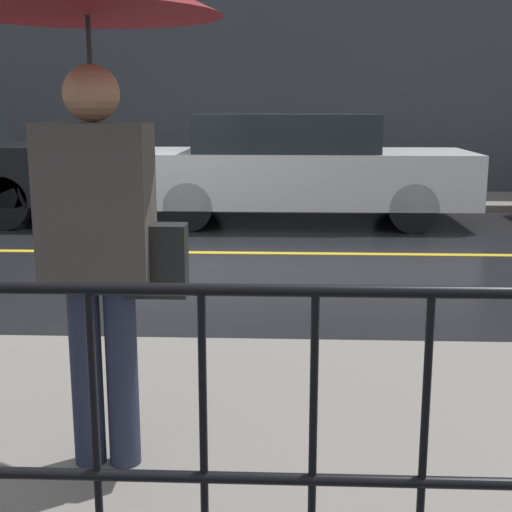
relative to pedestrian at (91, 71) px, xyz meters
The scene contains 6 objects.
ground_plane 5.34m from the pedestrian, 100.18° to the left, with size 80.00×80.00×0.00m, color black.
sidewalk_far 9.32m from the pedestrian, 95.58° to the left, with size 28.00×1.80×0.10m.
lane_marking 5.33m from the pedestrian, 100.18° to the left, with size 25.20×0.12×0.01m.
building_storefront 10.23m from the pedestrian, 95.01° to the left, with size 28.00×0.30×5.06m.
pedestrian is the anchor object (origin of this frame).
car_white 7.27m from the pedestrian, 82.89° to the left, with size 4.70×1.79×1.50m.
Camera 1 is at (1.66, -7.79, 1.63)m, focal length 50.00 mm.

